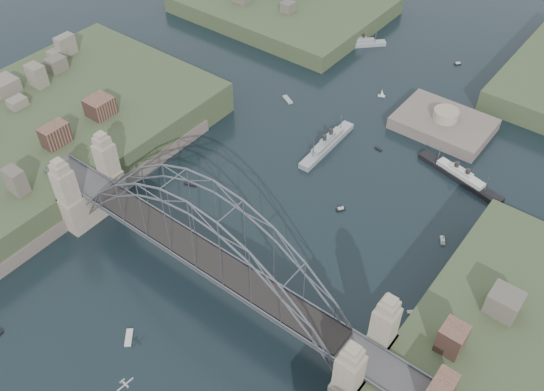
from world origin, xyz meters
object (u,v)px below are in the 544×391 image
at_px(naval_cruiser_near, 327,144).
at_px(ocean_liner, 460,176).
at_px(bridge, 207,244).
at_px(fort_island, 442,130).
at_px(naval_cruiser_far, 359,44).

height_order(naval_cruiser_near, ocean_liner, naval_cruiser_near).
relative_size(bridge, ocean_liner, 3.96).
distance_m(fort_island, naval_cruiser_near, 29.40).
bearing_deg(naval_cruiser_far, fort_island, -30.43).
xyz_separation_m(naval_cruiser_far, ocean_liner, (47.78, -36.01, -0.01)).
relative_size(fort_island, naval_cruiser_near, 1.10).
distance_m(naval_cruiser_far, ocean_liner, 59.83).
bearing_deg(naval_cruiser_far, ocean_liner, -37.01).
height_order(naval_cruiser_far, ocean_liner, naval_cruiser_far).
distance_m(naval_cruiser_near, naval_cruiser_far, 48.38).
relative_size(bridge, naval_cruiser_near, 4.19).
xyz_separation_m(fort_island, naval_cruiser_far, (-36.76, 21.59, 1.15)).
distance_m(fort_island, ocean_liner, 18.19).
relative_size(naval_cruiser_near, ocean_liner, 0.94).
height_order(fort_island, naval_cruiser_near, naval_cruiser_near).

